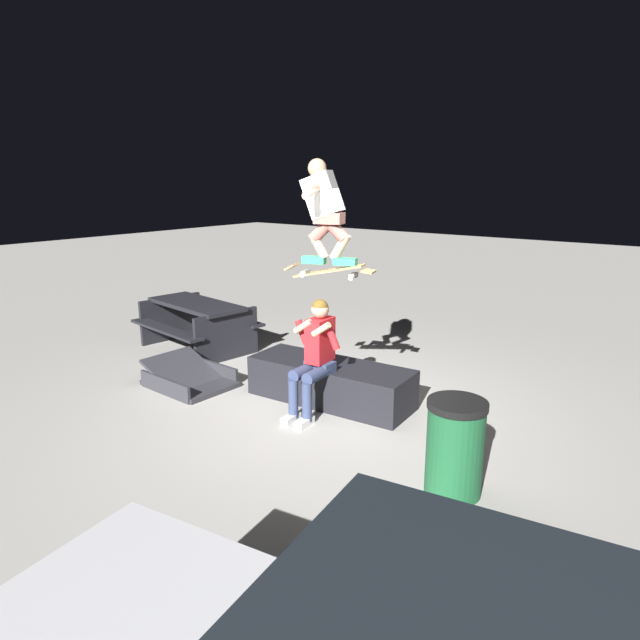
% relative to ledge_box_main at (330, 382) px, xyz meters
% --- Properties ---
extents(ground_plane, '(40.00, 40.00, 0.00)m').
position_rel_ledge_box_main_xyz_m(ground_plane, '(-0.10, 0.17, -0.24)').
color(ground_plane, gray).
extents(ledge_box_main, '(2.03, 0.83, 0.48)m').
position_rel_ledge_box_main_xyz_m(ledge_box_main, '(0.00, 0.00, 0.00)').
color(ledge_box_main, black).
rests_on(ledge_box_main, ground).
extents(person_sitting_on_ledge, '(0.60, 0.77, 1.31)m').
position_rel_ledge_box_main_xyz_m(person_sitting_on_ledge, '(-0.07, 0.40, 0.49)').
color(person_sitting_on_ledge, '#2D3856').
rests_on(person_sitting_on_ledge, ground).
extents(skateboard, '(1.03, 0.47, 0.18)m').
position_rel_ledge_box_main_xyz_m(skateboard, '(-0.10, 0.17, 1.38)').
color(skateboard, '#AD8451').
extents(skater_airborne, '(0.64, 0.87, 1.12)m').
position_rel_ledge_box_main_xyz_m(skater_airborne, '(-0.04, 0.18, 2.06)').
color(skater_airborne, '#2D9E66').
extents(kicker_ramp, '(1.10, 0.87, 0.45)m').
position_rel_ledge_box_main_xyz_m(kicker_ramp, '(1.75, 0.68, -0.16)').
color(kicker_ramp, '#28282D').
rests_on(kicker_ramp, ground).
extents(picnic_table_back, '(1.86, 1.56, 0.75)m').
position_rel_ledge_box_main_xyz_m(picnic_table_back, '(2.90, -0.46, 0.26)').
color(picnic_table_back, black).
rests_on(picnic_table_back, ground).
extents(trash_bin, '(0.50, 0.50, 0.83)m').
position_rel_ledge_box_main_xyz_m(trash_bin, '(-2.01, 1.00, 0.18)').
color(trash_bin, '#19512D').
rests_on(trash_bin, ground).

